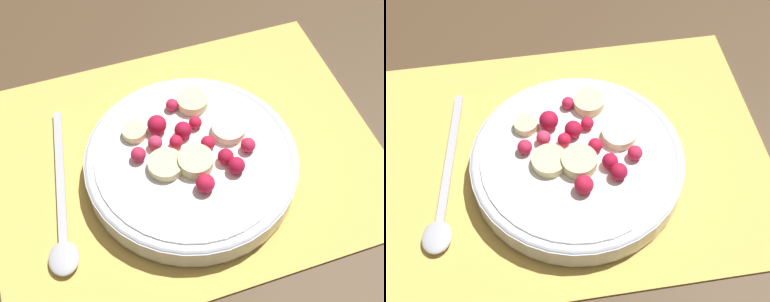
{
  "view_description": "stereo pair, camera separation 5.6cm",
  "coord_description": "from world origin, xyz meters",
  "views": [
    {
      "loc": [
        -0.11,
        -0.33,
        0.5
      ],
      "look_at": [
        0.0,
        -0.02,
        0.04
      ],
      "focal_mm": 50.0,
      "sensor_mm": 36.0,
      "label": 1
    },
    {
      "loc": [
        -0.05,
        -0.35,
        0.5
      ],
      "look_at": [
        0.0,
        -0.02,
        0.04
      ],
      "focal_mm": 50.0,
      "sensor_mm": 36.0,
      "label": 2
    }
  ],
  "objects": [
    {
      "name": "ground_plane",
      "position": [
        0.0,
        0.0,
        0.0
      ],
      "size": [
        3.0,
        3.0,
        0.0
      ],
      "primitive_type": "plane",
      "color": "#4C3823"
    },
    {
      "name": "placemat",
      "position": [
        0.0,
        0.0,
        0.0
      ],
      "size": [
        0.44,
        0.34,
        0.01
      ],
      "color": "#E0B251",
      "rests_on": "ground_plane"
    },
    {
      "name": "fruit_bowl",
      "position": [
        0.0,
        -0.02,
        0.02
      ],
      "size": [
        0.23,
        0.23,
        0.05
      ],
      "color": "silver",
      "rests_on": "placemat"
    },
    {
      "name": "spoon",
      "position": [
        -0.15,
        -0.04,
        0.01
      ],
      "size": [
        0.05,
        0.21,
        0.01
      ],
      "rotation": [
        0.0,
        0.0,
        4.57
      ],
      "color": "#B2B2B7",
      "rests_on": "placemat"
    }
  ]
}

